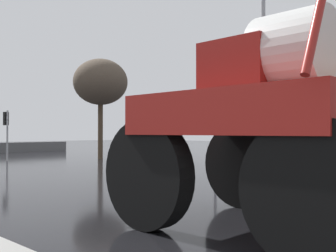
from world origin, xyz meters
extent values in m
cylinder|color=black|center=(-1.10, 7.73, 1.04)|extent=(0.44, 2.09, 2.08)
cylinder|color=black|center=(2.07, 7.67, 1.04)|extent=(0.44, 2.09, 2.08)
cylinder|color=black|center=(-1.16, 4.47, 1.04)|extent=(0.44, 2.09, 2.08)
cube|color=maroon|center=(0.45, 6.07, 2.16)|extent=(3.74, 4.03, 0.74)
cube|color=maroon|center=(0.46, 6.48, 3.06)|extent=(1.52, 1.47, 1.05)
cylinder|color=silver|center=(0.44, 5.50, 3.27)|extent=(1.50, 1.31, 1.48)
cylinder|color=maroon|center=(-1.23, 4.32, 3.48)|extent=(0.99, 0.14, 1.96)
cylinder|color=#A8AAAF|center=(5.39, 11.05, 2.08)|extent=(0.11, 0.11, 4.15)
cube|color=black|center=(5.39, 11.26, 3.63)|extent=(0.24, 0.32, 0.84)
sphere|color=#390503|center=(5.39, 11.45, 3.90)|extent=(0.17, 0.17, 0.17)
sphere|color=#3C2403|center=(5.39, 11.45, 3.63)|extent=(0.17, 0.17, 0.17)
sphere|color=green|center=(5.39, 11.45, 3.36)|extent=(0.17, 0.17, 0.17)
cylinder|color=#A8AAAF|center=(4.85, 26.93, 1.61)|extent=(0.11, 0.11, 3.22)
cube|color=black|center=(4.85, 27.14, 2.70)|extent=(0.24, 0.32, 0.84)
sphere|color=#390503|center=(4.85, 27.33, 2.97)|extent=(0.17, 0.17, 0.17)
sphere|color=#3C2403|center=(4.85, 27.33, 2.70)|extent=(0.17, 0.17, 0.17)
sphere|color=green|center=(4.85, 27.33, 2.43)|extent=(0.17, 0.17, 0.17)
cylinder|color=#A8AAAF|center=(8.05, 10.62, 4.55)|extent=(0.18, 0.18, 9.09)
cylinder|color=#473828|center=(10.43, 24.77, 2.00)|extent=(0.34, 0.34, 4.01)
ellipsoid|color=brown|center=(10.43, 24.77, 5.32)|extent=(3.75, 3.75, 3.19)
camera|label=1|loc=(-6.31, 2.16, 1.84)|focal=42.96mm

